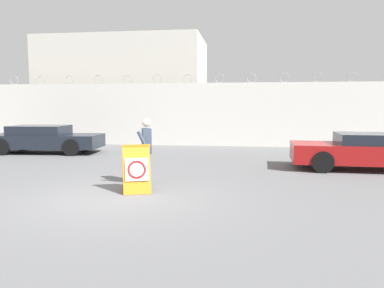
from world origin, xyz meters
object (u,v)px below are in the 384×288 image
(barricade_sign, at_px, (136,168))
(security_guard, at_px, (147,148))
(parked_car_far_side, at_px, (367,151))
(parked_car_front_coupe, at_px, (44,139))

(barricade_sign, distance_m, security_guard, 0.89)
(barricade_sign, bearing_deg, parked_car_far_side, 11.91)
(security_guard, xyz_separation_m, parked_car_front_coupe, (-6.11, 5.76, -0.35))
(barricade_sign, height_order, security_guard, security_guard)
(barricade_sign, height_order, parked_car_far_side, parked_car_far_side)
(security_guard, relative_size, parked_car_front_coupe, 0.36)
(parked_car_front_coupe, height_order, parked_car_far_side, parked_car_front_coupe)
(barricade_sign, relative_size, security_guard, 0.66)
(barricade_sign, bearing_deg, security_guard, 66.93)
(barricade_sign, height_order, parked_car_front_coupe, parked_car_front_coupe)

